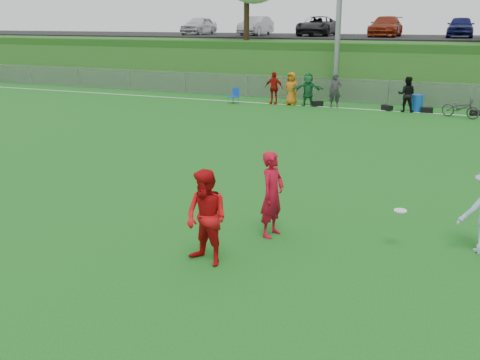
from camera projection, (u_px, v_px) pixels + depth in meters
The scene contains 14 objects.
ground at pixel (248, 250), 10.43m from camera, with size 120.00×120.00×0.00m, color #146019.
sideline_far at pixel (382, 110), 26.36m from camera, with size 60.00×0.10×0.01m, color white.
fence at pixel (388, 92), 27.94m from camera, with size 58.00×0.06×1.30m.
berm at pixel (410, 61), 37.44m from camera, with size 120.00×18.00×3.00m, color #1B5818.
parking_lot at pixel (415, 37), 38.76m from camera, with size 120.00×12.00×0.10m, color black.
car_row at pixel (398, 26), 38.08m from camera, with size 32.04×5.18×1.44m.
spectator_row at pixel (322, 90), 27.23m from camera, with size 7.69×0.80×1.69m.
gear_bags at pixel (400, 109), 26.11m from camera, with size 8.15×0.57×0.26m.
player_red_left at pixel (272, 194), 10.89m from camera, with size 0.65×0.43×1.79m, color #B00C21.
player_red_center at pixel (206, 218), 9.61m from camera, with size 0.86×0.67×1.77m, color red.
frisbee at pixel (400, 211), 10.27m from camera, with size 0.25×0.25×0.02m.
recycling_bin at pixel (417, 103), 25.95m from camera, with size 0.55×0.55×0.82m, color #0F4AA6.
camp_chair at pixel (234, 99), 28.49m from camera, with size 0.57×0.57×0.81m.
bicycle at pixel (461, 108), 24.27m from camera, with size 0.60×1.73×0.91m, color #2B2A2D.
Camera 1 is at (3.52, -8.92, 4.32)m, focal length 40.00 mm.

